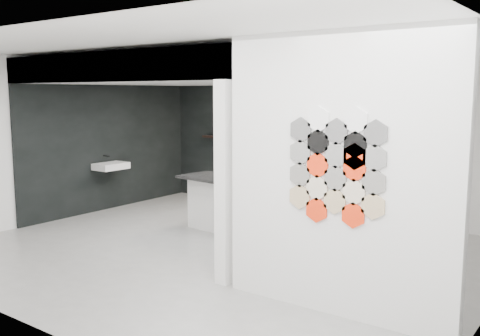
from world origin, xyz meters
name	(u,v)px	position (x,y,z in m)	size (l,w,h in m)	color
floor	(222,251)	(0.00, 0.00, -0.01)	(7.00, 6.00, 0.01)	slate
partition_panel	(337,176)	(2.23, -1.00, 1.40)	(2.45, 0.15, 2.80)	silver
bay_clad_back	(263,146)	(-1.30, 2.97, 1.18)	(4.40, 0.04, 2.35)	black
bay_clad_left	(111,147)	(-3.47, 1.00, 1.18)	(0.04, 4.00, 2.35)	black
bulkhead	(196,71)	(-1.30, 1.00, 2.55)	(4.40, 4.00, 0.40)	silver
corner_column	(224,184)	(0.82, -1.00, 1.18)	(0.16, 0.16, 2.35)	silver
fascia_beam	(103,67)	(-1.30, -0.92, 2.55)	(4.40, 0.16, 0.40)	silver
wall_basin	(111,166)	(-3.24, 0.80, 0.85)	(0.40, 0.60, 0.12)	silver
display_shelf	(264,140)	(-1.20, 2.87, 1.30)	(3.00, 0.15, 0.04)	black
kitchen_island	(231,204)	(-0.53, 0.91, 0.45)	(1.72, 0.91, 1.33)	silver
stockpot	(219,132)	(-2.31, 2.87, 1.40)	(0.20, 0.20, 0.17)	black
kettle	(300,137)	(-0.40, 2.87, 1.39)	(0.17, 0.17, 0.15)	black
glass_bowl	(327,140)	(0.15, 2.87, 1.37)	(0.13, 0.13, 0.09)	gray
glass_vase	(327,138)	(0.15, 2.87, 1.40)	(0.11, 0.11, 0.15)	gray
bottle_dark	(263,135)	(-1.22, 2.87, 1.39)	(0.05, 0.05, 0.14)	black
utensil_cup	(240,135)	(-1.78, 2.87, 1.37)	(0.08, 0.08, 0.10)	black
hex_tile_cluster	(336,166)	(2.26, -1.09, 1.50)	(1.04, 0.02, 1.16)	tan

